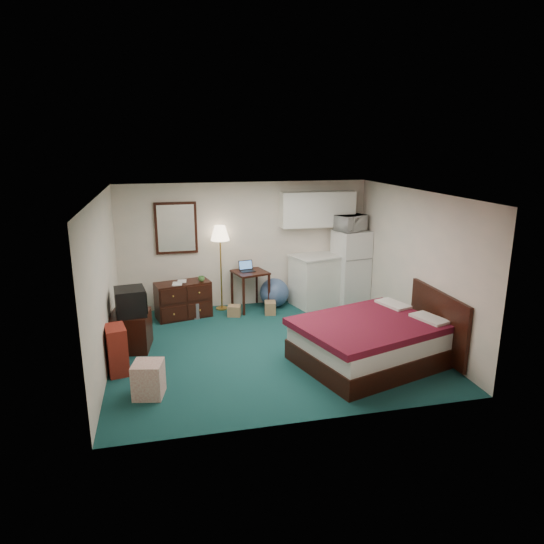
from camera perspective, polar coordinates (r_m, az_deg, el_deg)
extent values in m
cube|color=#0E403D|center=(8.04, -0.25, -8.78)|extent=(5.00, 4.50, 0.01)
cube|color=beige|center=(7.40, -0.27, 9.23)|extent=(5.00, 4.50, 0.01)
cube|color=beige|center=(9.77, -3.17, 3.21)|extent=(5.00, 0.01, 2.50)
cube|color=beige|center=(5.56, 4.88, -6.07)|extent=(5.00, 0.01, 2.50)
cube|color=beige|center=(7.50, -19.23, -1.26)|extent=(0.01, 4.50, 2.50)
cube|color=beige|center=(8.51, 16.39, 0.84)|extent=(0.01, 4.50, 2.50)
sphere|color=#395078|center=(9.84, 0.27, -2.44)|extent=(0.69, 0.69, 0.59)
imported|color=silver|center=(9.85, 9.24, 5.92)|extent=(0.67, 0.57, 0.40)
imported|color=olive|center=(9.14, -11.67, -0.72)|extent=(0.18, 0.04, 0.24)
imported|color=olive|center=(9.28, -11.10, -0.52)|extent=(0.17, 0.04, 0.23)
imported|color=#477B39|center=(9.27, -8.32, -0.72)|extent=(0.15, 0.13, 0.12)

